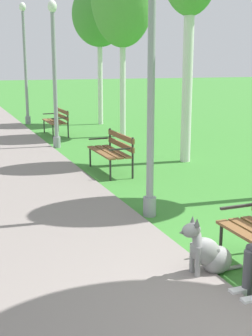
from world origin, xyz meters
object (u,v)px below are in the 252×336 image
object	(u,v)px
lamp_post_near	(151,81)
birch_tree_fifth	(99,15)
lamp_post_mid	(55,74)
dog_grey	(209,253)
park_bench_far	(57,119)
lamp_post_far	(25,63)
park_bench_mid	(113,149)

from	to	relation	value
lamp_post_near	birch_tree_fifth	bearing A→B (deg)	75.76
lamp_post_mid	birch_tree_fifth	size ratio (longest dim) A/B	0.75
dog_grey	park_bench_far	bearing A→B (deg)	86.07
dog_grey	birch_tree_fifth	world-z (taller)	birch_tree_fifth
park_bench_far	lamp_post_near	world-z (taller)	lamp_post_near
dog_grey	lamp_post_far	bearing A→B (deg)	88.82
lamp_post_mid	lamp_post_near	bearing A→B (deg)	-89.82
lamp_post_mid	lamp_post_far	bearing A→B (deg)	89.10
park_bench_far	lamp_post_mid	xyz separation A→B (m)	(-0.53, -2.20, 1.51)
park_bench_mid	lamp_post_mid	bearing A→B (deg)	98.01
dog_grey	lamp_post_near	size ratio (longest dim) A/B	0.21
park_bench_mid	lamp_post_far	bearing A→B (deg)	92.56
park_bench_mid	park_bench_far	xyz separation A→B (m)	(0.06, 5.51, 0.00)
park_bench_mid	dog_grey	distance (m)	5.06
lamp_post_near	park_bench_mid	bearing A→B (deg)	81.34
lamp_post_far	park_bench_mid	bearing A→B (deg)	-87.44
lamp_post_near	lamp_post_mid	world-z (taller)	lamp_post_near
dog_grey	lamp_post_far	distance (m)	13.76
dog_grey	park_bench_mid	bearing A→B (deg)	82.46
lamp_post_near	lamp_post_mid	size ratio (longest dim) A/B	1.02
park_bench_far	lamp_post_near	distance (m)	8.60
lamp_post_mid	lamp_post_far	xyz separation A→B (m)	(0.08, 5.28, 0.28)
park_bench_far	lamp_post_mid	size ratio (longest dim) A/B	0.38
park_bench_mid	lamp_post_near	xyz separation A→B (m)	(-0.45, -2.93, 1.54)
park_bench_far	birch_tree_fifth	xyz separation A→B (m)	(2.17, 2.09, 3.48)
park_bench_mid	lamp_post_near	bearing A→B (deg)	-98.66
lamp_post_near	lamp_post_far	world-z (taller)	lamp_post_far
park_bench_far	lamp_post_far	size ratio (longest dim) A/B	0.34
dog_grey	lamp_post_mid	world-z (taller)	lamp_post_mid
lamp_post_far	lamp_post_mid	bearing A→B (deg)	-90.90
park_bench_mid	lamp_post_near	world-z (taller)	lamp_post_near
park_bench_far	dog_grey	bearing A→B (deg)	-93.93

